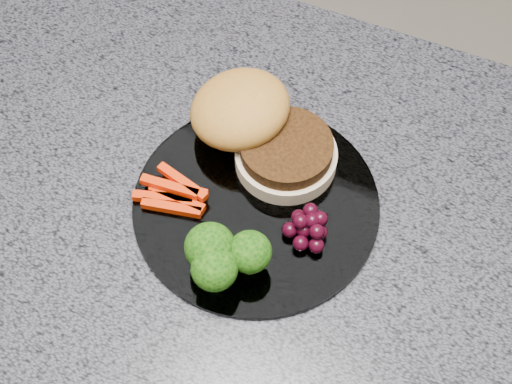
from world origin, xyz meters
TOP-DOWN VIEW (x-y plane):
  - island_cabinet at (0.00, 0.00)m, footprint 1.20×0.60m
  - countertop at (0.00, 0.00)m, footprint 1.20×0.60m
  - plate at (0.09, -0.00)m, footprint 0.26×0.26m
  - burger at (0.06, 0.07)m, footprint 0.17×0.13m
  - carrot_sticks at (0.01, -0.03)m, footprint 0.08×0.05m
  - broccoli at (0.09, -0.09)m, footprint 0.08×0.07m
  - grape_bunch at (0.15, -0.01)m, footprint 0.05×0.05m

SIDE VIEW (x-z plane):
  - island_cabinet at x=0.00m, z-range 0.00..0.86m
  - countertop at x=0.00m, z-range 0.86..0.90m
  - plate at x=0.09m, z-range 0.90..0.91m
  - carrot_sticks at x=0.01m, z-range 0.90..0.92m
  - grape_bunch at x=0.15m, z-range 0.90..0.93m
  - burger at x=0.06m, z-range 0.90..0.96m
  - broccoli at x=0.09m, z-range 0.91..0.97m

